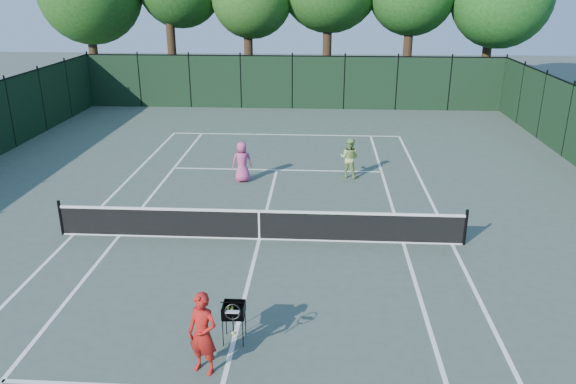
# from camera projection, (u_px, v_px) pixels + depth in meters

# --- Properties ---
(ground) EXTENTS (90.00, 90.00, 0.00)m
(ground) POSITION_uv_depth(u_px,v_px,m) (259.00, 239.00, 16.17)
(ground) COLOR #414F44
(ground) RESTS_ON ground
(sideline_doubles_left) EXTENTS (0.10, 23.77, 0.01)m
(sideline_doubles_left) POSITION_uv_depth(u_px,v_px,m) (74.00, 234.00, 16.47)
(sideline_doubles_left) COLOR white
(sideline_doubles_left) RESTS_ON ground
(sideline_doubles_right) EXTENTS (0.10, 23.77, 0.01)m
(sideline_doubles_right) POSITION_uv_depth(u_px,v_px,m) (452.00, 244.00, 15.86)
(sideline_doubles_right) COLOR white
(sideline_doubles_right) RESTS_ON ground
(sideline_singles_left) EXTENTS (0.10, 23.77, 0.01)m
(sideline_singles_left) POSITION_uv_depth(u_px,v_px,m) (119.00, 236.00, 16.40)
(sideline_singles_left) COLOR white
(sideline_singles_left) RESTS_ON ground
(sideline_singles_right) EXTENTS (0.10, 23.77, 0.01)m
(sideline_singles_right) POSITION_uv_depth(u_px,v_px,m) (403.00, 243.00, 15.94)
(sideline_singles_right) COLOR white
(sideline_singles_right) RESTS_ON ground
(baseline_far) EXTENTS (10.97, 0.10, 0.01)m
(baseline_far) POSITION_uv_depth(u_px,v_px,m) (286.00, 135.00, 27.28)
(baseline_far) COLOR white
(baseline_far) RESTS_ON ground
(service_line_far) EXTENTS (8.23, 0.10, 0.01)m
(service_line_far) POSITION_uv_depth(u_px,v_px,m) (277.00, 170.00, 22.15)
(service_line_far) COLOR white
(service_line_far) RESTS_ON ground
(center_service_line) EXTENTS (0.10, 12.80, 0.01)m
(center_service_line) POSITION_uv_depth(u_px,v_px,m) (259.00, 239.00, 16.17)
(center_service_line) COLOR white
(center_service_line) RESTS_ON ground
(tennis_net) EXTENTS (11.69, 0.09, 1.06)m
(tennis_net) POSITION_uv_depth(u_px,v_px,m) (259.00, 224.00, 16.00)
(tennis_net) COLOR black
(tennis_net) RESTS_ON ground
(fence_far) EXTENTS (24.00, 0.05, 3.00)m
(fence_far) POSITION_uv_depth(u_px,v_px,m) (292.00, 83.00, 32.47)
(fence_far) COLOR black
(fence_far) RESTS_ON ground
(coach) EXTENTS (1.05, 0.59, 1.66)m
(coach) POSITION_uv_depth(u_px,v_px,m) (203.00, 334.00, 10.40)
(coach) COLOR #B31914
(coach) RESTS_ON ground
(player_pink) EXTENTS (0.85, 0.67, 1.52)m
(player_pink) POSITION_uv_depth(u_px,v_px,m) (242.00, 162.00, 20.63)
(player_pink) COLOR #CB4780
(player_pink) RESTS_ON ground
(player_green) EXTENTS (0.89, 0.80, 1.52)m
(player_green) POSITION_uv_depth(u_px,v_px,m) (349.00, 158.00, 21.09)
(player_green) COLOR #9BC160
(player_green) RESTS_ON ground
(ball_hopper) EXTENTS (0.48, 0.48, 0.85)m
(ball_hopper) POSITION_uv_depth(u_px,v_px,m) (234.00, 310.00, 11.35)
(ball_hopper) COLOR black
(ball_hopper) RESTS_ON ground
(loose_ball_midcourt) EXTENTS (0.07, 0.07, 0.07)m
(loose_ball_midcourt) POSITION_uv_depth(u_px,v_px,m) (233.00, 333.00, 11.78)
(loose_ball_midcourt) COLOR #D0EF30
(loose_ball_midcourt) RESTS_ON ground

